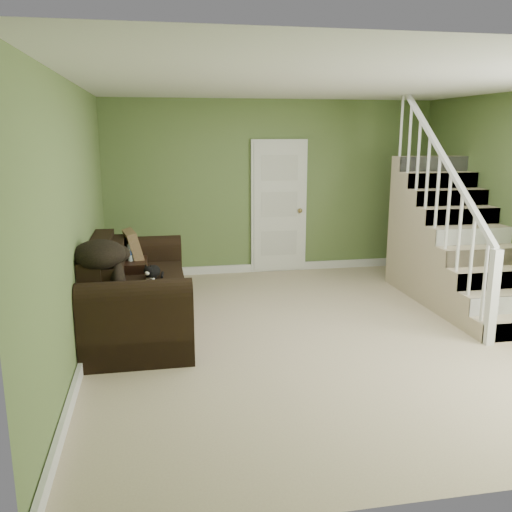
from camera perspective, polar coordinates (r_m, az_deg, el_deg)
name	(u,v)px	position (r m, az deg, el deg)	size (l,w,h in m)	color
floor	(325,333)	(5.99, 7.23, -8.01)	(5.00, 5.50, 0.01)	tan
ceiling	(332,83)	(5.61, 8.02, 17.63)	(5.00, 5.50, 0.01)	white
wall_back	(272,188)	(8.29, 1.70, 7.21)	(5.00, 0.04, 2.60)	#5F7941
wall_front	(485,288)	(3.21, 22.93, -3.12)	(5.00, 0.04, 2.60)	#5F7941
wall_left	(76,221)	(5.43, -18.41, 3.49)	(0.04, 5.50, 2.60)	#5F7941
baseboard_back	(272,267)	(8.48, 1.68, -1.17)	(5.00, 0.04, 0.12)	white
baseboard_left	(88,343)	(5.75, -17.22, -8.77)	(0.04, 5.50, 0.12)	white
door	(279,207)	(8.31, 2.43, 5.17)	(0.86, 0.12, 2.02)	white
staircase	(451,249)	(7.46, 19.83, 0.67)	(1.00, 2.51, 2.82)	tan
sofa	(134,295)	(6.17, -12.68, -4.02)	(1.04, 2.42, 0.96)	black
side_table	(126,286)	(6.72, -13.54, -3.05)	(0.53, 0.53, 0.86)	black
cat	(153,272)	(6.17, -10.80, -1.68)	(0.24, 0.42, 0.20)	black
banana	(141,289)	(5.72, -12.00, -3.39)	(0.06, 0.21, 0.06)	yellow
throw_pillow	(134,249)	(6.79, -12.68, 0.70)	(0.12, 0.47, 0.47)	#4A321D
throw_blanket	(99,255)	(5.37, -16.21, 0.15)	(0.50, 0.65, 0.27)	black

